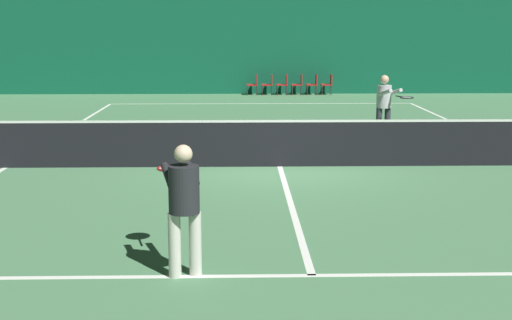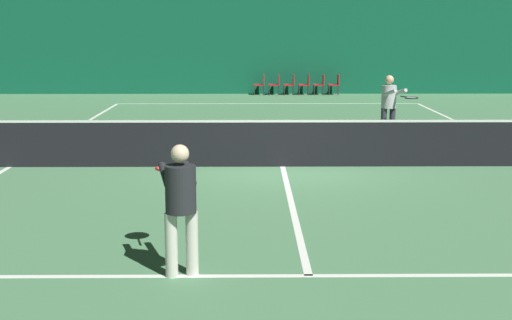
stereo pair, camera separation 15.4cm
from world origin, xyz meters
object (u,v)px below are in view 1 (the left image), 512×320
Objects in this scene: tennis_net at (280,142)px; courtside_chair_2 at (284,83)px; courtside_chair_3 at (298,83)px; player_near at (183,199)px; courtside_chair_1 at (269,83)px; courtside_chair_4 at (313,83)px; courtside_chair_0 at (254,83)px; courtside_chair_5 at (328,83)px; player_far at (385,102)px.

tennis_net is 14.29× the size of courtside_chair_2.
courtside_chair_3 is at bearing 90.00° from courtside_chair_2.
player_near reaches higher than courtside_chair_1.
tennis_net reaches higher than courtside_chair_1.
courtside_chair_0 is at bearing -90.00° from courtside_chair_4.
courtside_chair_4 is at bearing 81.60° from tennis_net.
courtside_chair_5 is at bearing 79.36° from tennis_net.
player_far is at bearing 51.35° from tennis_net.
courtside_chair_5 is (2.45, 0.00, 0.00)m from courtside_chair_1.
courtside_chair_0 is 1.00× the size of courtside_chair_5.
courtside_chair_2 is 1.00× the size of courtside_chair_3.
courtside_chair_0 is (-0.20, 15.28, -0.03)m from tennis_net.
courtside_chair_3 is at bearing 83.87° from tennis_net.
courtside_chair_2 is 1.84m from courtside_chair_5.
courtside_chair_3 is at bearing -22.67° from player_near.
player_far is (2.82, 3.52, 0.42)m from tennis_net.
courtside_chair_2 is at bearing 90.00° from courtside_chair_1.
courtside_chair_2 is at bearing -90.00° from courtside_chair_4.
courtside_chair_2 is at bearing 86.15° from tennis_net.
courtside_chair_1 and courtside_chair_5 have the same top height.
courtside_chair_3 is (3.09, 21.61, -0.40)m from player_near.
courtside_chair_4 is (2.26, 15.28, -0.03)m from tennis_net.
tennis_net is 7.95× the size of player_near.
courtside_chair_1 and courtside_chair_4 have the same top height.
courtside_chair_0 is (1.25, 21.61, -0.40)m from player_near.
player_near reaches higher than courtside_chair_0.
tennis_net is 15.44m from courtside_chair_4.
courtside_chair_0 and courtside_chair_4 have the same top height.
courtside_chair_3 is at bearing 164.06° from player_far.
player_near is 21.75m from courtside_chair_2.
tennis_net reaches higher than courtside_chair_3.
tennis_net is at bearing -3.85° from courtside_chair_2.
player_near reaches higher than courtside_chair_5.
player_far is 1.90× the size of courtside_chair_5.
player_far is at bearing 2.74° from courtside_chair_4.
courtside_chair_1 is at bearing -19.46° from player_near.
courtside_chair_1 and courtside_chair_2 have the same top height.
courtside_chair_0 and courtside_chair_5 have the same top height.
courtside_chair_3 is 1.00× the size of courtside_chair_5.
courtside_chair_0 is at bearing 172.74° from player_far.
tennis_net is 15.31m from courtside_chair_2.
player_near reaches higher than courtside_chair_3.
courtside_chair_4 is (2.45, 0.00, 0.00)m from courtside_chair_0.
courtside_chair_2 and courtside_chair_3 have the same top height.
player_near is at bearing -9.72° from courtside_chair_4.
courtside_chair_0 is (-3.02, 11.76, -0.45)m from player_far.
courtside_chair_1 is (0.41, 15.28, -0.03)m from tennis_net.
courtside_chair_1 is (-2.40, 11.76, -0.45)m from player_far.
courtside_chair_1 is at bearing 169.90° from player_far.
courtside_chair_1 is 0.61m from courtside_chair_2.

